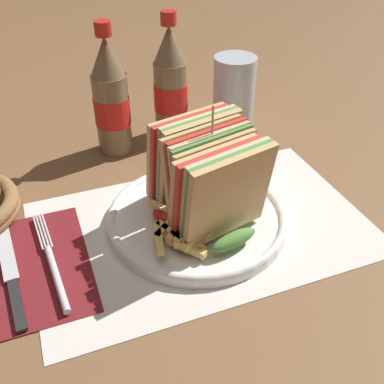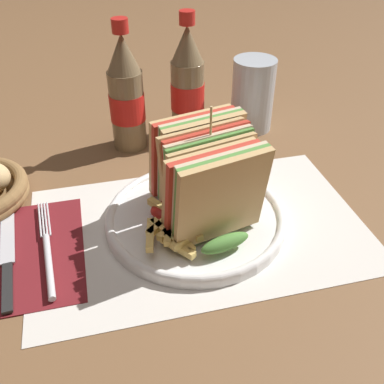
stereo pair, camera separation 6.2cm
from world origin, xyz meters
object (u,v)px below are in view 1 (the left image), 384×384
(plate_main, at_px, (197,217))
(coke_bottle_near, at_px, (111,100))
(knife, at_px, (10,271))
(coke_bottle_far, at_px, (170,86))
(glass_near, at_px, (234,92))
(club_sandwich, at_px, (208,176))
(fork, at_px, (54,267))

(plate_main, height_order, coke_bottle_near, coke_bottle_near)
(coke_bottle_near, bearing_deg, knife, -127.53)
(coke_bottle_near, bearing_deg, coke_bottle_far, 9.48)
(plate_main, xyz_separation_m, glass_near, (0.17, 0.25, 0.06))
(knife, xyz_separation_m, coke_bottle_far, (0.30, 0.27, 0.09))
(club_sandwich, relative_size, coke_bottle_far, 0.88)
(coke_bottle_near, bearing_deg, fork, -117.98)
(knife, relative_size, coke_bottle_near, 0.90)
(plate_main, xyz_separation_m, club_sandwich, (0.01, -0.00, 0.07))
(fork, relative_size, knife, 0.94)
(coke_bottle_far, bearing_deg, fork, -131.52)
(coke_bottle_near, height_order, glass_near, coke_bottle_near)
(plate_main, xyz_separation_m, fork, (-0.20, -0.03, -0.00))
(club_sandwich, bearing_deg, coke_bottle_near, 106.90)
(coke_bottle_far, bearing_deg, knife, -138.41)
(fork, bearing_deg, coke_bottle_near, 57.59)
(plate_main, distance_m, club_sandwich, 0.07)
(knife, height_order, glass_near, glass_near)
(fork, relative_size, glass_near, 1.42)
(plate_main, bearing_deg, knife, -177.75)
(glass_near, bearing_deg, coke_bottle_far, 177.61)
(fork, relative_size, coke_bottle_near, 0.85)
(coke_bottle_near, xyz_separation_m, glass_near, (0.23, 0.01, -0.03))
(club_sandwich, relative_size, fork, 1.03)
(fork, xyz_separation_m, knife, (-0.05, 0.02, -0.00))
(plate_main, bearing_deg, coke_bottle_far, 78.89)
(coke_bottle_far, bearing_deg, plate_main, -101.11)
(plate_main, relative_size, glass_near, 1.89)
(club_sandwich, xyz_separation_m, coke_bottle_far, (0.04, 0.26, 0.02))
(plate_main, distance_m, fork, 0.20)
(club_sandwich, height_order, glass_near, club_sandwich)
(plate_main, distance_m, coke_bottle_far, 0.28)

